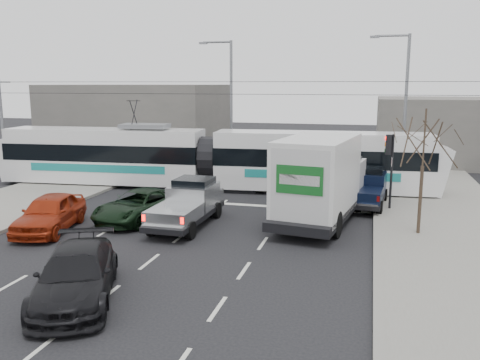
% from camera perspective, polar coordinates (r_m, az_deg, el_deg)
% --- Properties ---
extents(ground, '(120.00, 120.00, 0.00)m').
position_cam_1_polar(ground, '(20.26, -2.16, -6.76)').
color(ground, black).
rests_on(ground, ground).
extents(sidewalk_right, '(6.00, 60.00, 0.15)m').
position_cam_1_polar(sidewalk_right, '(19.75, 24.00, -7.96)').
color(sidewalk_right, gray).
rests_on(sidewalk_right, ground).
extents(rails, '(60.00, 1.60, 0.03)m').
position_cam_1_polar(rails, '(29.66, 3.39, -1.09)').
color(rails, '#33302D').
rests_on(rails, ground).
extents(building_left, '(14.00, 10.00, 6.00)m').
position_cam_1_polar(building_left, '(45.08, -11.31, 6.63)').
color(building_left, slate).
rests_on(building_left, ground).
extents(building_right, '(12.00, 10.00, 5.00)m').
position_cam_1_polar(building_right, '(43.12, 23.15, 5.13)').
color(building_right, slate).
rests_on(building_right, ground).
extents(bare_tree, '(2.40, 2.40, 5.00)m').
position_cam_1_polar(bare_tree, '(21.21, 19.96, 3.88)').
color(bare_tree, '#47382B').
rests_on(bare_tree, ground).
extents(traffic_signal, '(0.44, 0.44, 3.60)m').
position_cam_1_polar(traffic_signal, '(25.23, 16.45, 2.68)').
color(traffic_signal, black).
rests_on(traffic_signal, ground).
extents(street_lamp_near, '(2.38, 0.25, 9.00)m').
position_cam_1_polar(street_lamp_near, '(32.55, 17.79, 8.54)').
color(street_lamp_near, slate).
rests_on(street_lamp_near, ground).
extents(street_lamp_far, '(2.38, 0.25, 9.00)m').
position_cam_1_polar(street_lamp_far, '(35.86, -1.28, 9.20)').
color(street_lamp_far, slate).
rests_on(street_lamp_far, ground).
extents(catenary, '(60.00, 0.20, 7.00)m').
position_cam_1_polar(catenary, '(29.12, 3.47, 6.39)').
color(catenary, black).
rests_on(catenary, ground).
extents(tram, '(25.10, 4.46, 5.10)m').
position_cam_1_polar(tram, '(29.74, -3.56, 2.46)').
color(tram, white).
rests_on(tram, ground).
extents(silver_pickup, '(2.00, 5.38, 1.94)m').
position_cam_1_polar(silver_pickup, '(22.33, -5.76, -2.58)').
color(silver_pickup, black).
rests_on(silver_pickup, ground).
extents(box_truck, '(3.83, 8.04, 3.86)m').
position_cam_1_polar(box_truck, '(22.63, 9.10, -0.04)').
color(box_truck, black).
rests_on(box_truck, ground).
extents(navy_pickup, '(2.10, 4.63, 1.89)m').
position_cam_1_polar(navy_pickup, '(26.29, 14.14, -0.89)').
color(navy_pickup, black).
rests_on(navy_pickup, ground).
extents(green_car, '(3.22, 5.26, 1.36)m').
position_cam_1_polar(green_car, '(23.41, -11.21, -2.82)').
color(green_car, black).
rests_on(green_car, ground).
extents(red_car, '(2.71, 4.84, 1.55)m').
position_cam_1_polar(red_car, '(22.73, -20.58, -3.47)').
color(red_car, '#9A260E').
rests_on(red_car, ground).
extents(dark_car, '(3.90, 5.48, 1.47)m').
position_cam_1_polar(dark_car, '(15.42, -17.95, -10.13)').
color(dark_car, black).
rests_on(dark_car, ground).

